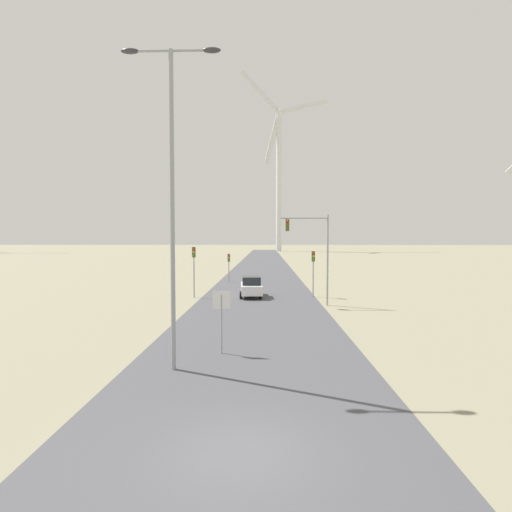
{
  "coord_description": "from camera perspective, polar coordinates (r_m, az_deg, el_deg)",
  "views": [
    {
      "loc": [
        0.63,
        -9.42,
        5.2
      ],
      "look_at": [
        0.0,
        15.99,
        4.06
      ],
      "focal_mm": 28.0,
      "sensor_mm": 36.0,
      "label": 1
    }
  ],
  "objects": [
    {
      "name": "traffic_light_post_near_left",
      "position": [
        35.16,
        -8.87,
        -0.67
      ],
      "size": [
        0.28,
        0.34,
        4.43
      ],
      "color": "#93999E",
      "rests_on": "ground"
    },
    {
      "name": "stop_sign_near",
      "position": [
        18.12,
        -4.94,
        -7.65
      ],
      "size": [
        0.81,
        0.07,
        2.84
      ],
      "color": "#93999E",
      "rests_on": "ground"
    },
    {
      "name": "wind_turbine_left",
      "position": [
        162.9,
        3.29,
        12.52
      ],
      "size": [
        35.12,
        8.65,
        70.19
      ],
      "color": "silver",
      "rests_on": "ground"
    },
    {
      "name": "ground_plane",
      "position": [
        10.78,
        -2.34,
        -26.27
      ],
      "size": [
        600.0,
        600.0,
        0.0
      ],
      "primitive_type": "plane",
      "color": "gray"
    },
    {
      "name": "car_approaching",
      "position": [
        35.36,
        -0.67,
        -4.39
      ],
      "size": [
        2.08,
        4.22,
        1.83
      ],
      "color": "white",
      "rests_on": "ground"
    },
    {
      "name": "road_surface",
      "position": [
        57.66,
        0.78,
        -2.6
      ],
      "size": [
        10.0,
        240.0,
        0.01
      ],
      "color": "#47474C",
      "rests_on": "ground"
    },
    {
      "name": "traffic_light_mast_overhead",
      "position": [
        30.94,
        8.11,
        1.87
      ],
      "size": [
        3.71,
        0.35,
        6.99
      ],
      "color": "#93999E",
      "rests_on": "ground"
    },
    {
      "name": "streetlamp",
      "position": [
        16.1,
        -11.92,
        11.21
      ],
      "size": [
        3.85,
        0.32,
        12.46
      ],
      "color": "#93999E",
      "rests_on": "ground"
    },
    {
      "name": "traffic_light_post_near_right",
      "position": [
        35.43,
        8.18,
        -1.07
      ],
      "size": [
        0.28,
        0.34,
        4.05
      ],
      "color": "#93999E",
      "rests_on": "ground"
    },
    {
      "name": "traffic_light_post_mid_left",
      "position": [
        47.02,
        -3.91,
        -0.78
      ],
      "size": [
        0.28,
        0.33,
        3.35
      ],
      "color": "#93999E",
      "rests_on": "ground"
    }
  ]
}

